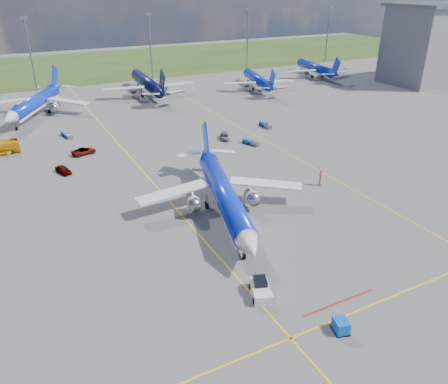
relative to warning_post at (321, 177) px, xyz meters
name	(u,v)px	position (x,y,z in m)	size (l,w,h in m)	color
ground	(207,243)	(-26.00, -8.00, -1.50)	(400.00, 400.00, 0.00)	#555553
grass_strip	(52,68)	(-26.00, 142.00, -1.50)	(400.00, 80.00, 0.01)	#2D4719
taxiway_lines	(145,173)	(-25.83, 19.70, -1.49)	(60.25, 160.00, 0.02)	yellow
floodlight_masts	(93,47)	(-16.00, 102.00, 11.06)	(202.20, 0.50, 22.70)	slate
terminal_building	(444,43)	(94.00, 52.00, 11.57)	(42.00, 22.00, 26.00)	gray
warning_post	(321,177)	(0.00, 0.00, 0.00)	(0.50, 0.50, 3.00)	red
bg_jet_nnw	(38,116)	(-39.36, 70.22, -1.50)	(29.36, 38.54, 10.09)	#0E29C7
bg_jet_n	(148,94)	(-5.22, 79.77, -1.50)	(30.62, 40.20, 10.53)	#070E40
bg_jet_ne	(257,89)	(30.03, 70.90, -1.50)	(25.90, 33.99, 8.90)	#0E29C7
bg_jet_ene	(314,76)	(60.39, 79.21, -1.50)	(26.25, 34.46, 9.02)	#0E29C7
main_airliner	(224,214)	(-19.93, -1.55, -1.50)	(28.54, 37.46, 9.81)	#0E29C7
pushback_tug	(260,289)	(-25.16, -20.71, -0.74)	(3.34, 5.64, 1.89)	silver
uld_container	(341,326)	(-20.83, -29.48, -0.81)	(1.38, 1.72, 1.38)	blue
service_car_a	(63,170)	(-39.51, 26.51, -0.80)	(1.65, 4.11, 1.40)	#999999
service_car_b	(84,151)	(-34.05, 34.91, -0.81)	(2.30, 4.98, 1.38)	#999999
service_car_c	(225,136)	(-3.50, 29.94, -0.84)	(1.84, 4.54, 1.32)	#999999
baggage_tug_w	(250,142)	(-0.07, 24.18, -1.05)	(2.39, 4.39, 0.95)	#174E8B
baggage_tug_c	(67,135)	(-35.34, 48.46, -1.03)	(2.00, 4.63, 1.01)	#1C60AB
baggage_tug_e	(265,125)	(9.61, 33.50, -1.03)	(1.46, 4.56, 1.01)	#1B3DA2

